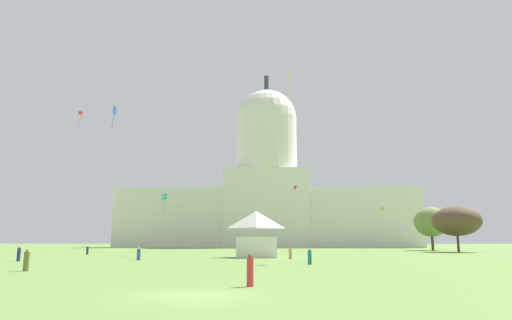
{
  "coord_description": "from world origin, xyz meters",
  "views": [
    {
      "loc": [
        3.55,
        -20.35,
        2.34
      ],
      "look_at": [
        -1.25,
        86.21,
        21.34
      ],
      "focal_mm": 32.01,
      "sensor_mm": 36.0,
      "label": 1
    }
  ],
  "objects_px": {
    "person_olive_back_right": "(27,261)",
    "person_navy_front_center": "(87,250)",
    "capitol_building": "(267,193)",
    "kite_yellow_mid": "(289,80)",
    "person_navy_lawn_far_left": "(19,254)",
    "event_tent": "(256,234)",
    "person_red_edge_west": "(250,271)",
    "person_teal_aisle_center": "(310,257)",
    "kite_magenta_low": "(295,188)",
    "kite_cyan_low": "(165,197)",
    "person_denim_mid_left": "(139,254)",
    "kite_white_mid": "(300,138)",
    "tree_east_near": "(431,222)",
    "kite_blue_mid": "(114,113)",
    "person_tan_mid_right": "(290,254)",
    "kite_red_mid": "(81,113)",
    "kite_gold_low": "(382,209)",
    "tree_east_far": "(456,221)"
  },
  "relations": [
    {
      "from": "person_navy_front_center",
      "to": "person_red_edge_west",
      "type": "bearing_deg",
      "value": -174.0
    },
    {
      "from": "tree_east_far",
      "to": "person_navy_lawn_far_left",
      "type": "xyz_separation_m",
      "value": [
        -69.2,
        -48.01,
        -5.83
      ]
    },
    {
      "from": "kite_white_mid",
      "to": "kite_cyan_low",
      "type": "bearing_deg",
      "value": 147.5
    },
    {
      "from": "person_tan_mid_right",
      "to": "kite_red_mid",
      "type": "height_order",
      "value": "kite_red_mid"
    },
    {
      "from": "kite_cyan_low",
      "to": "person_navy_front_center",
      "type": "bearing_deg",
      "value": -129.0
    },
    {
      "from": "capitol_building",
      "to": "person_navy_lawn_far_left",
      "type": "xyz_separation_m",
      "value": [
        -26.64,
        -119.74,
        -19.38
      ]
    },
    {
      "from": "person_olive_back_right",
      "to": "person_navy_front_center",
      "type": "height_order",
      "value": "person_olive_back_right"
    },
    {
      "from": "kite_gold_low",
      "to": "kite_yellow_mid",
      "type": "bearing_deg",
      "value": -28.97
    },
    {
      "from": "person_red_edge_west",
      "to": "kite_cyan_low",
      "type": "relative_size",
      "value": 0.52
    },
    {
      "from": "person_teal_aisle_center",
      "to": "person_red_edge_west",
      "type": "bearing_deg",
      "value": 135.74
    },
    {
      "from": "tree_east_near",
      "to": "person_navy_front_center",
      "type": "distance_m",
      "value": 83.56
    },
    {
      "from": "capitol_building",
      "to": "person_denim_mid_left",
      "type": "xyz_separation_m",
      "value": [
        -13.48,
        -116.08,
        -19.47
      ]
    },
    {
      "from": "person_olive_back_right",
      "to": "capitol_building",
      "type": "bearing_deg",
      "value": -56.05
    },
    {
      "from": "kite_red_mid",
      "to": "kite_blue_mid",
      "type": "bearing_deg",
      "value": -117.6
    },
    {
      "from": "person_red_edge_west",
      "to": "kite_magenta_low",
      "type": "xyz_separation_m",
      "value": [
        6.58,
        100.59,
        16.07
      ]
    },
    {
      "from": "person_olive_back_right",
      "to": "kite_white_mid",
      "type": "height_order",
      "value": "kite_white_mid"
    },
    {
      "from": "kite_magenta_low",
      "to": "kite_cyan_low",
      "type": "xyz_separation_m",
      "value": [
        -23.48,
        -51.41,
        -7.41
      ]
    },
    {
      "from": "capitol_building",
      "to": "person_navy_front_center",
      "type": "xyz_separation_m",
      "value": [
        -29.68,
        -92.72,
        -19.48
      ]
    },
    {
      "from": "capitol_building",
      "to": "kite_blue_mid",
      "type": "bearing_deg",
      "value": -100.59
    },
    {
      "from": "kite_yellow_mid",
      "to": "kite_cyan_low",
      "type": "bearing_deg",
      "value": -24.68
    },
    {
      "from": "person_tan_mid_right",
      "to": "kite_red_mid",
      "type": "relative_size",
      "value": 0.37
    },
    {
      "from": "person_olive_back_right",
      "to": "person_red_edge_west",
      "type": "distance_m",
      "value": 21.76
    },
    {
      "from": "kite_yellow_mid",
      "to": "person_olive_back_right",
      "type": "bearing_deg",
      "value": 22.8
    },
    {
      "from": "event_tent",
      "to": "person_red_edge_west",
      "type": "distance_m",
      "value": 43.03
    },
    {
      "from": "event_tent",
      "to": "person_red_edge_west",
      "type": "bearing_deg",
      "value": -92.24
    },
    {
      "from": "kite_blue_mid",
      "to": "kite_cyan_low",
      "type": "relative_size",
      "value": 1.05
    },
    {
      "from": "capitol_building",
      "to": "person_red_edge_west",
      "type": "height_order",
      "value": "capitol_building"
    },
    {
      "from": "person_tan_mid_right",
      "to": "kite_magenta_low",
      "type": "xyz_separation_m",
      "value": [
        3.37,
        62.83,
        16.19
      ]
    },
    {
      "from": "kite_white_mid",
      "to": "person_navy_lawn_far_left",
      "type": "bearing_deg",
      "value": 145.51
    },
    {
      "from": "kite_white_mid",
      "to": "kite_cyan_low",
      "type": "distance_m",
      "value": 70.46
    },
    {
      "from": "person_navy_front_center",
      "to": "person_denim_mid_left",
      "type": "bearing_deg",
      "value": -169.03
    },
    {
      "from": "person_red_edge_west",
      "to": "kite_blue_mid",
      "type": "xyz_separation_m",
      "value": [
        -22.55,
        39.82,
        20.32
      ]
    },
    {
      "from": "tree_east_far",
      "to": "kite_blue_mid",
      "type": "height_order",
      "value": "kite_blue_mid"
    },
    {
      "from": "capitol_building",
      "to": "person_denim_mid_left",
      "type": "relative_size",
      "value": 69.35
    },
    {
      "from": "person_teal_aisle_center",
      "to": "kite_magenta_low",
      "type": "height_order",
      "value": "kite_magenta_low"
    },
    {
      "from": "tree_east_far",
      "to": "kite_magenta_low",
      "type": "bearing_deg",
      "value": 144.78
    },
    {
      "from": "kite_yellow_mid",
      "to": "kite_blue_mid",
      "type": "bearing_deg",
      "value": -10.29
    },
    {
      "from": "capitol_building",
      "to": "person_tan_mid_right",
      "type": "height_order",
      "value": "capitol_building"
    },
    {
      "from": "person_navy_front_center",
      "to": "kite_cyan_low",
      "type": "relative_size",
      "value": 0.48
    },
    {
      "from": "kite_white_mid",
      "to": "person_olive_back_right",
      "type": "bearing_deg",
      "value": 154.86
    },
    {
      "from": "person_denim_mid_left",
      "to": "kite_white_mid",
      "type": "distance_m",
      "value": 87.91
    },
    {
      "from": "person_olive_back_right",
      "to": "kite_blue_mid",
      "type": "bearing_deg",
      "value": -41.01
    },
    {
      "from": "kite_magenta_low",
      "to": "kite_blue_mid",
      "type": "bearing_deg",
      "value": 152.99
    },
    {
      "from": "person_navy_front_center",
      "to": "kite_cyan_low",
      "type": "xyz_separation_m",
      "value": [
        15.01,
        -6.58,
        8.74
      ]
    },
    {
      "from": "tree_east_near",
      "to": "person_olive_back_right",
      "type": "distance_m",
      "value": 103.32
    },
    {
      "from": "person_teal_aisle_center",
      "to": "kite_cyan_low",
      "type": "relative_size",
      "value": 0.5
    },
    {
      "from": "person_red_edge_west",
      "to": "kite_blue_mid",
      "type": "distance_m",
      "value": 50.07
    },
    {
      "from": "person_navy_lawn_far_left",
      "to": "kite_magenta_low",
      "type": "bearing_deg",
      "value": 160.59
    },
    {
      "from": "person_navy_front_center",
      "to": "kite_magenta_low",
      "type": "relative_size",
      "value": 1.39
    },
    {
      "from": "event_tent",
      "to": "person_tan_mid_right",
      "type": "xyz_separation_m",
      "value": [
        4.84,
        -5.16,
        -2.72
      ]
    }
  ]
}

